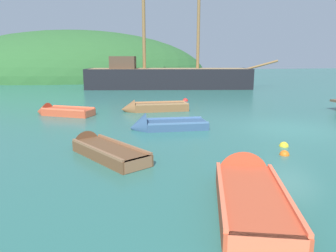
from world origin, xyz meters
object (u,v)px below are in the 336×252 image
rowboat_outer_left (61,113)px  rowboat_near_dock (101,151)px  sailing_ship (167,81)px  buoy_yellow (284,146)px  rowboat_outer_right (152,108)px  buoy_red (185,101)px  rowboat_center (162,127)px  rowboat_portside (248,192)px  buoy_orange (284,155)px

rowboat_outer_left → rowboat_near_dock: bearing=134.4°
sailing_ship → buoy_yellow: size_ratio=58.11×
rowboat_outer_right → buoy_red: bearing=-127.7°
rowboat_outer_right → rowboat_center: size_ratio=1.14×
rowboat_outer_right → rowboat_near_dock: rowboat_outer_right is taller
buoy_yellow → buoy_red: bearing=90.6°
rowboat_portside → buoy_orange: 3.46m
rowboat_near_dock → buoy_orange: 5.45m
rowboat_center → buoy_orange: (2.81, -4.23, -0.09)m
rowboat_center → buoy_red: rowboat_center is taller
rowboat_outer_right → buoy_yellow: rowboat_outer_right is taller
rowboat_near_dock → buoy_red: 12.11m
rowboat_portside → buoy_red: (2.82, 14.47, -0.14)m
sailing_ship → rowboat_center: (-3.98, -16.68, -0.58)m
rowboat_near_dock → buoy_yellow: (5.81, -0.49, -0.10)m
sailing_ship → rowboat_near_dock: size_ratio=5.00×
rowboat_outer_right → rowboat_portside: size_ratio=0.91×
rowboat_portside → rowboat_outer_right: bearing=19.7°
buoy_yellow → sailing_ship: bearing=88.1°
rowboat_portside → buoy_orange: bearing=-25.0°
sailing_ship → buoy_yellow: (-0.66, -20.08, -0.67)m
buoy_yellow → buoy_red: (-0.11, 11.17, 0.00)m
sailing_ship → rowboat_near_dock: (-6.46, -19.59, -0.56)m
sailing_ship → rowboat_center: bearing=-92.0°
rowboat_portside → buoy_orange: size_ratio=13.64×
rowboat_portside → buoy_red: bearing=8.5°
sailing_ship → buoy_orange: size_ratio=60.79×
rowboat_outer_left → buoy_orange: bearing=160.2°
rowboat_near_dock → buoy_orange: rowboat_near_dock is taller
buoy_orange → buoy_red: buoy_red is taller
sailing_ship → buoy_yellow: sailing_ship is taller
buoy_yellow → rowboat_portside: bearing=-131.7°
rowboat_near_dock → buoy_yellow: bearing=-123.2°
rowboat_center → rowboat_portside: rowboat_portside is taller
rowboat_outer_right → rowboat_near_dock: size_ratio=1.02×
rowboat_portside → buoy_yellow: (2.94, 3.30, -0.14)m
sailing_ship → rowboat_portside: size_ratio=4.46×
sailing_ship → rowboat_portside: sailing_ship is taller
rowboat_outer_right → buoy_orange: rowboat_outer_right is taller
rowboat_portside → rowboat_near_dock: rowboat_portside is taller
rowboat_center → buoy_yellow: bearing=138.0°
rowboat_near_dock → buoy_orange: bearing=-132.5°
rowboat_outer_left → buoy_red: size_ratio=8.58×
buoy_red → buoy_yellow: bearing=-89.4°
buoy_orange → buoy_yellow: size_ratio=0.96×
rowboat_portside → rowboat_near_dock: 4.75m
rowboat_portside → buoy_yellow: rowboat_portside is taller
rowboat_outer_right → buoy_orange: size_ratio=12.45×
buoy_red → rowboat_portside: bearing=-101.0°
rowboat_center → rowboat_portside: (0.39, -6.70, 0.05)m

